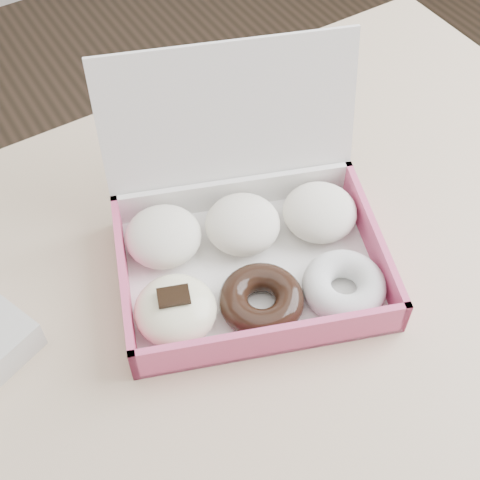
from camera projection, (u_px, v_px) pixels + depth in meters
table at (238, 341)px, 0.84m from camera, size 1.20×0.80×0.75m
donut_box at (246, 245)px, 0.79m from camera, size 0.38×0.36×0.22m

